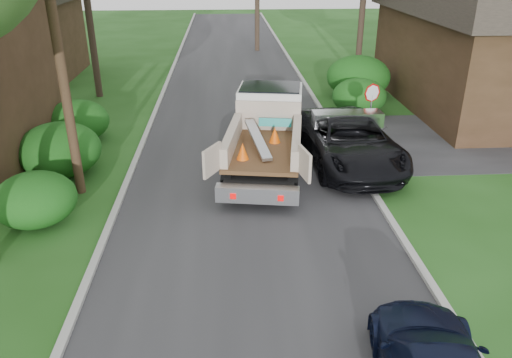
{
  "coord_description": "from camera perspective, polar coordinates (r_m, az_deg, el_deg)",
  "views": [
    {
      "loc": [
        -0.68,
        -10.14,
        7.29
      ],
      "look_at": [
        0.17,
        3.05,
        1.2
      ],
      "focal_mm": 35.0,
      "sensor_mm": 36.0,
      "label": 1
    }
  ],
  "objects": [
    {
      "name": "curb_left",
      "position": [
        21.67,
        -12.59,
        4.65
      ],
      "size": [
        0.2,
        90.0,
        0.12
      ],
      "primitive_type": "cube",
      "color": "#9E9E99",
      "rests_on": "ground"
    },
    {
      "name": "black_pickup",
      "position": [
        18.74,
        10.54,
        4.4
      ],
      "size": [
        3.38,
        6.68,
        1.81
      ],
      "primitive_type": "imported",
      "rotation": [
        0.0,
        0.0,
        0.06
      ],
      "color": "black",
      "rests_on": "ground"
    },
    {
      "name": "hedge_right_b",
      "position": [
        27.81,
        11.61,
        11.4
      ],
      "size": [
        3.38,
        3.38,
        2.21
      ],
      "primitive_type": "ellipsoid",
      "color": "#104710",
      "rests_on": "ground"
    },
    {
      "name": "hedge_left_c",
      "position": [
        22.01,
        -19.77,
        6.26
      ],
      "size": [
        2.6,
        2.6,
        1.7
      ],
      "primitive_type": "ellipsoid",
      "color": "#104710",
      "rests_on": "ground"
    },
    {
      "name": "house_right",
      "position": [
        28.06,
        26.37,
        13.82
      ],
      "size": [
        9.72,
        12.96,
        6.2
      ],
      "rotation": [
        0.0,
        0.0,
        1.57
      ],
      "color": "#362516",
      "rests_on": "ground"
    },
    {
      "name": "hedge_left_b",
      "position": [
        18.74,
        -21.56,
        3.13
      ],
      "size": [
        2.86,
        2.86,
        1.87
      ],
      "primitive_type": "ellipsoid",
      "color": "#104710",
      "rests_on": "ground"
    },
    {
      "name": "ground",
      "position": [
        12.51,
        0.13,
        -10.91
      ],
      "size": [
        120.0,
        120.0,
        0.0
      ],
      "primitive_type": "plane",
      "color": "#1C4714",
      "rests_on": "ground"
    },
    {
      "name": "flatbed_truck",
      "position": [
        18.54,
        1.35,
        6.16
      ],
      "size": [
        3.81,
        7.06,
        2.55
      ],
      "rotation": [
        0.0,
        0.0,
        -0.16
      ],
      "color": "black",
      "rests_on": "ground"
    },
    {
      "name": "road",
      "position": [
        21.43,
        -1.65,
        4.86
      ],
      "size": [
        8.0,
        90.0,
        0.02
      ],
      "primitive_type": "cube",
      "color": "#28282B",
      "rests_on": "ground"
    },
    {
      "name": "curb_right",
      "position": [
        21.93,
        9.16,
        5.17
      ],
      "size": [
        0.2,
        90.0,
        0.12
      ],
      "primitive_type": "cube",
      "color": "#9E9E99",
      "rests_on": "ground"
    },
    {
      "name": "stop_sign",
      "position": [
        20.77,
        13.05,
        8.72
      ],
      "size": [
        0.71,
        0.32,
        2.48
      ],
      "color": "slate",
      "rests_on": "ground"
    },
    {
      "name": "hedge_right_a",
      "position": [
        24.88,
        11.7,
        9.23
      ],
      "size": [
        2.6,
        2.6,
        1.7
      ],
      "primitive_type": "ellipsoid",
      "color": "#104710",
      "rests_on": "ground"
    },
    {
      "name": "hedge_left_a",
      "position": [
        15.68,
        -23.92,
        -2.14
      ],
      "size": [
        2.34,
        2.34,
        1.53
      ],
      "primitive_type": "ellipsoid",
      "color": "#104710",
      "rests_on": "ground"
    },
    {
      "name": "utility_pole",
      "position": [
        16.01,
        -21.93,
        15.45
      ],
      "size": [
        2.42,
        1.25,
        10.0
      ],
      "color": "#382619",
      "rests_on": "ground"
    },
    {
      "name": "house_left_far",
      "position": [
        34.86,
        -26.23,
        15.35
      ],
      "size": [
        7.56,
        7.56,
        6.0
      ],
      "color": "#362516",
      "rests_on": "ground"
    }
  ]
}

